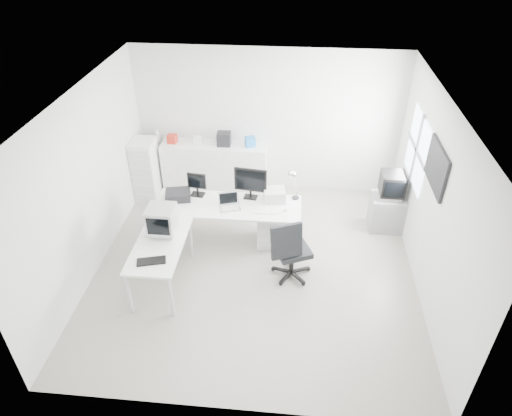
# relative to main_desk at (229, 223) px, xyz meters

# --- Properties ---
(floor) EXTENTS (5.00, 5.00, 0.01)m
(floor) POSITION_rel_main_desk_xyz_m (0.50, -0.61, -0.38)
(floor) COLOR #B8B6A5
(floor) RESTS_ON ground
(ceiling) EXTENTS (5.00, 5.00, 0.01)m
(ceiling) POSITION_rel_main_desk_xyz_m (0.50, -0.61, 2.42)
(ceiling) COLOR white
(ceiling) RESTS_ON back_wall
(back_wall) EXTENTS (5.00, 0.02, 2.80)m
(back_wall) POSITION_rel_main_desk_xyz_m (0.50, 1.89, 1.02)
(back_wall) COLOR silver
(back_wall) RESTS_ON floor
(left_wall) EXTENTS (0.02, 5.00, 2.80)m
(left_wall) POSITION_rel_main_desk_xyz_m (-2.00, -0.61, 1.02)
(left_wall) COLOR silver
(left_wall) RESTS_ON floor
(right_wall) EXTENTS (0.02, 5.00, 2.80)m
(right_wall) POSITION_rel_main_desk_xyz_m (3.00, -0.61, 1.02)
(right_wall) COLOR silver
(right_wall) RESTS_ON floor
(window) EXTENTS (0.02, 1.20, 1.10)m
(window) POSITION_rel_main_desk_xyz_m (2.98, 0.59, 1.23)
(window) COLOR white
(window) RESTS_ON right_wall
(wall_picture) EXTENTS (0.04, 0.90, 0.60)m
(wall_picture) POSITION_rel_main_desk_xyz_m (2.97, -0.51, 1.52)
(wall_picture) COLOR black
(wall_picture) RESTS_ON right_wall
(main_desk) EXTENTS (2.40, 0.80, 0.75)m
(main_desk) POSITION_rel_main_desk_xyz_m (0.00, 0.00, 0.00)
(main_desk) COLOR white
(main_desk) RESTS_ON floor
(side_desk) EXTENTS (0.70, 1.40, 0.75)m
(side_desk) POSITION_rel_main_desk_xyz_m (-0.85, -1.10, 0.00)
(side_desk) COLOR white
(side_desk) RESTS_ON floor
(drawer_pedestal) EXTENTS (0.40, 0.50, 0.60)m
(drawer_pedestal) POSITION_rel_main_desk_xyz_m (0.70, 0.05, -0.08)
(drawer_pedestal) COLOR white
(drawer_pedestal) RESTS_ON floor
(inkjet_printer) EXTENTS (0.47, 0.40, 0.14)m
(inkjet_printer) POSITION_rel_main_desk_xyz_m (-0.85, 0.10, 0.45)
(inkjet_printer) COLOR black
(inkjet_printer) RESTS_ON main_desk
(lcd_monitor_small) EXTENTS (0.34, 0.22, 0.40)m
(lcd_monitor_small) POSITION_rel_main_desk_xyz_m (-0.55, 0.25, 0.57)
(lcd_monitor_small) COLOR black
(lcd_monitor_small) RESTS_ON main_desk
(lcd_monitor_large) EXTENTS (0.56, 0.28, 0.56)m
(lcd_monitor_large) POSITION_rel_main_desk_xyz_m (0.35, 0.25, 0.66)
(lcd_monitor_large) COLOR black
(lcd_monitor_large) RESTS_ON main_desk
(laptop) EXTENTS (0.46, 0.47, 0.24)m
(laptop) POSITION_rel_main_desk_xyz_m (0.05, -0.10, 0.50)
(laptop) COLOR #B7B7BA
(laptop) RESTS_ON main_desk
(white_keyboard) EXTENTS (0.40, 0.15, 0.02)m
(white_keyboard) POSITION_rel_main_desk_xyz_m (0.65, -0.15, 0.38)
(white_keyboard) COLOR white
(white_keyboard) RESTS_ON main_desk
(white_mouse) EXTENTS (0.06, 0.06, 0.06)m
(white_mouse) POSITION_rel_main_desk_xyz_m (0.95, -0.10, 0.40)
(white_mouse) COLOR white
(white_mouse) RESTS_ON main_desk
(laser_printer) EXTENTS (0.39, 0.35, 0.20)m
(laser_printer) POSITION_rel_main_desk_xyz_m (0.75, 0.22, 0.47)
(laser_printer) COLOR #BEBEBE
(laser_printer) RESTS_ON main_desk
(desk_lamp) EXTENTS (0.19, 0.19, 0.47)m
(desk_lamp) POSITION_rel_main_desk_xyz_m (1.10, 0.30, 0.61)
(desk_lamp) COLOR silver
(desk_lamp) RESTS_ON main_desk
(crt_monitor) EXTENTS (0.41, 0.41, 0.47)m
(crt_monitor) POSITION_rel_main_desk_xyz_m (-0.85, -0.85, 0.61)
(crt_monitor) COLOR #B7B7BA
(crt_monitor) RESTS_ON side_desk
(black_keyboard) EXTENTS (0.43, 0.26, 0.03)m
(black_keyboard) POSITION_rel_main_desk_xyz_m (-0.85, -1.50, 0.39)
(black_keyboard) COLOR black
(black_keyboard) RESTS_ON side_desk
(office_chair) EXTENTS (0.84, 0.84, 1.11)m
(office_chair) POSITION_rel_main_desk_xyz_m (1.09, -0.76, 0.18)
(office_chair) COLOR #232527
(office_chair) RESTS_ON floor
(tv_cabinet) EXTENTS (0.59, 0.48, 0.65)m
(tv_cabinet) POSITION_rel_main_desk_xyz_m (2.72, 0.66, -0.05)
(tv_cabinet) COLOR gray
(tv_cabinet) RESTS_ON floor
(crt_tv) EXTENTS (0.50, 0.48, 0.45)m
(crt_tv) POSITION_rel_main_desk_xyz_m (2.72, 0.66, 0.50)
(crt_tv) COLOR black
(crt_tv) RESTS_ON tv_cabinet
(sideboard) EXTENTS (2.03, 0.51, 1.01)m
(sideboard) POSITION_rel_main_desk_xyz_m (-0.50, 1.63, 0.13)
(sideboard) COLOR white
(sideboard) RESTS_ON floor
(clutter_box_a) EXTENTS (0.19, 0.17, 0.17)m
(clutter_box_a) POSITION_rel_main_desk_xyz_m (-1.30, 1.63, 0.72)
(clutter_box_a) COLOR #B42519
(clutter_box_a) RESTS_ON sideboard
(clutter_box_b) EXTENTS (0.16, 0.14, 0.15)m
(clutter_box_b) POSITION_rel_main_desk_xyz_m (-0.80, 1.63, 0.71)
(clutter_box_b) COLOR white
(clutter_box_b) RESTS_ON sideboard
(clutter_box_c) EXTENTS (0.26, 0.24, 0.25)m
(clutter_box_c) POSITION_rel_main_desk_xyz_m (-0.30, 1.63, 0.77)
(clutter_box_c) COLOR black
(clutter_box_c) RESTS_ON sideboard
(clutter_box_d) EXTENTS (0.23, 0.21, 0.18)m
(clutter_box_d) POSITION_rel_main_desk_xyz_m (0.20, 1.63, 0.73)
(clutter_box_d) COLOR blue
(clutter_box_d) RESTS_ON sideboard
(clutter_bottle) EXTENTS (0.07, 0.07, 0.22)m
(clutter_bottle) POSITION_rel_main_desk_xyz_m (-1.60, 1.67, 0.75)
(clutter_bottle) COLOR white
(clutter_bottle) RESTS_ON sideboard
(filing_cabinet) EXTENTS (0.42, 0.51, 1.21)m
(filing_cabinet) POSITION_rel_main_desk_xyz_m (-1.78, 1.25, 0.23)
(filing_cabinet) COLOR white
(filing_cabinet) RESTS_ON floor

